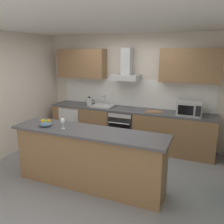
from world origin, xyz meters
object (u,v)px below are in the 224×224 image
at_px(microwave, 190,108).
at_px(oven, 124,127).
at_px(refrigerator, 75,122).
at_px(sink, 103,106).
at_px(chopping_board, 154,112).
at_px(wine_glass, 63,121).
at_px(range_hood, 126,70).
at_px(kettle, 89,102).
at_px(fruit_bowl, 46,124).

bearing_deg(microwave, oven, 178.91).
relative_size(refrigerator, microwave, 1.70).
bearing_deg(sink, microwave, -1.11).
xyz_separation_m(microwave, chopping_board, (-0.74, 0.00, -0.14)).
distance_m(refrigerator, chopping_board, 2.13).
relative_size(wine_glass, chopping_board, 0.52).
bearing_deg(sink, wine_glass, -83.91).
bearing_deg(refrigerator, sink, 0.96).
bearing_deg(range_hood, oven, -90.00).
height_order(oven, kettle, kettle).
xyz_separation_m(refrigerator, microwave, (2.82, -0.03, 0.62)).
bearing_deg(refrigerator, microwave, -0.51).
distance_m(kettle, wine_glass, 2.02).
height_order(refrigerator, microwave, microwave).
bearing_deg(sink, fruit_bowl, -94.01).
xyz_separation_m(microwave, sink, (-2.00, 0.04, -0.12)).
height_order(wine_glass, chopping_board, wine_glass).
xyz_separation_m(wine_glass, fruit_bowl, (-0.35, 0.00, -0.08)).
bearing_deg(kettle, sink, 7.30).
bearing_deg(oven, wine_glass, -99.47).
bearing_deg(chopping_board, sink, 178.42).
distance_m(microwave, chopping_board, 0.76).
height_order(oven, chopping_board, chopping_board).
bearing_deg(kettle, oven, 2.17).
bearing_deg(microwave, refrigerator, 179.49).
bearing_deg(refrigerator, range_hood, 5.56).
height_order(oven, microwave, microwave).
relative_size(microwave, kettle, 1.73).
distance_m(range_hood, fruit_bowl, 2.34).
xyz_separation_m(oven, wine_glass, (-0.33, -1.97, 0.63)).
bearing_deg(chopping_board, fruit_bowl, -125.67).
relative_size(microwave, fruit_bowl, 2.27).
distance_m(microwave, sink, 2.00).
relative_size(sink, kettle, 1.73).
distance_m(wine_glass, chopping_board, 2.22).
bearing_deg(sink, chopping_board, -1.58).
xyz_separation_m(oven, chopping_board, (0.72, -0.02, 0.45)).
bearing_deg(fruit_bowl, range_hood, 72.06).
relative_size(fruit_bowl, chopping_board, 0.65).
relative_size(sink, fruit_bowl, 2.27).
height_order(fruit_bowl, chopping_board, fruit_bowl).
bearing_deg(wine_glass, fruit_bowl, 179.66).
distance_m(oven, sink, 0.72).
bearing_deg(oven, refrigerator, -179.88).
bearing_deg(range_hood, refrigerator, -174.44).
bearing_deg(oven, fruit_bowl, -109.03).
bearing_deg(chopping_board, range_hood, 167.93).
bearing_deg(kettle, wine_glass, -73.86).
bearing_deg(sink, refrigerator, -179.04).
bearing_deg(wine_glass, range_hood, 81.10).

